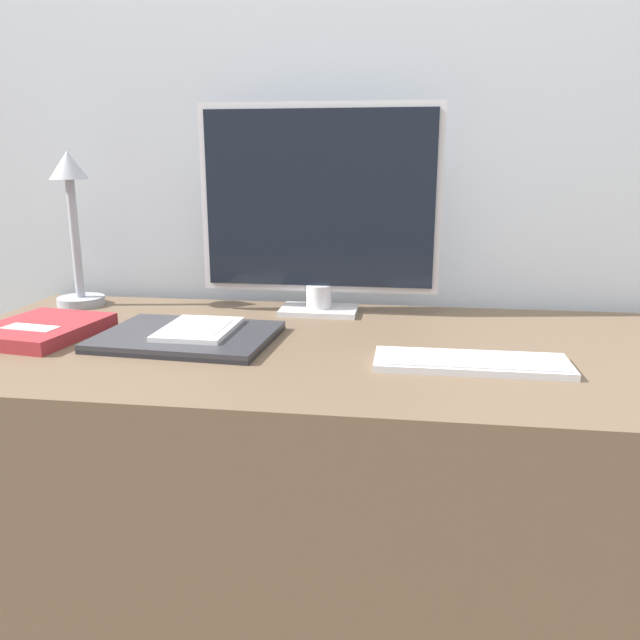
{
  "coord_description": "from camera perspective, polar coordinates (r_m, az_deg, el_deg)",
  "views": [
    {
      "loc": [
        0.1,
        -0.93,
        1.07
      ],
      "look_at": [
        -0.04,
        0.12,
        0.8
      ],
      "focal_mm": 35.0,
      "sensor_mm": 36.0,
      "label": 1
    }
  ],
  "objects": [
    {
      "name": "wall_back",
      "position": [
        1.51,
        4.34,
        19.01
      ],
      "size": [
        3.6,
        0.05,
        2.4
      ],
      "color": "#B2BCC6",
      "rests_on": "ground_plane"
    },
    {
      "name": "desk",
      "position": [
        1.32,
        2.41,
        -17.97
      ],
      "size": [
        1.57,
        0.68,
        0.74
      ],
      "color": "brown",
      "rests_on": "ground_plane"
    },
    {
      "name": "monitor",
      "position": [
        1.37,
        -0.09,
        10.23
      ],
      "size": [
        0.52,
        0.11,
        0.45
      ],
      "color": "silver",
      "rests_on": "desk"
    },
    {
      "name": "keyboard",
      "position": [
        1.06,
        13.65,
        -3.78
      ],
      "size": [
        0.32,
        0.11,
        0.01
      ],
      "color": "silver",
      "rests_on": "desk"
    },
    {
      "name": "laptop",
      "position": [
        1.21,
        -12.01,
        -1.49
      ],
      "size": [
        0.33,
        0.26,
        0.02
      ],
      "color": "#232328",
      "rests_on": "desk"
    },
    {
      "name": "ereader",
      "position": [
        1.21,
        -11.04,
        -0.79
      ],
      "size": [
        0.13,
        0.18,
        0.01
      ],
      "color": "white",
      "rests_on": "laptop"
    },
    {
      "name": "desk_lamp",
      "position": [
        1.55,
        -21.65,
        8.76
      ],
      "size": [
        0.11,
        0.11,
        0.35
      ],
      "color": "#999EA8",
      "rests_on": "desk"
    },
    {
      "name": "notebook",
      "position": [
        1.32,
        -24.1,
        -0.81
      ],
      "size": [
        0.22,
        0.25,
        0.03
      ],
      "color": "maroon",
      "rests_on": "desk"
    }
  ]
}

